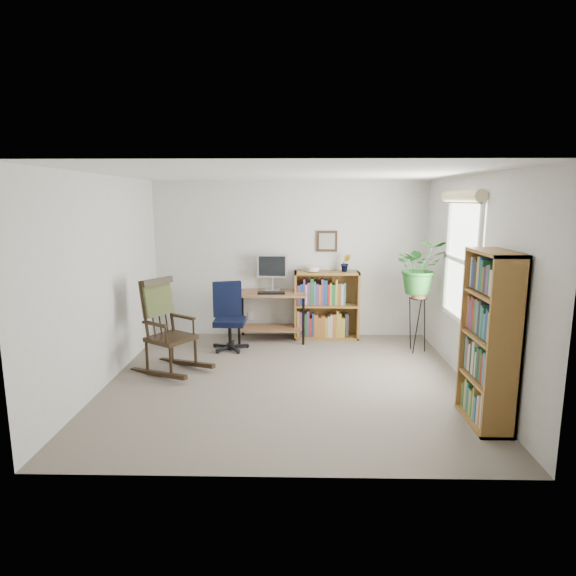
{
  "coord_description": "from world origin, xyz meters",
  "views": [
    {
      "loc": [
        0.12,
        -5.4,
        2.13
      ],
      "look_at": [
        0.0,
        0.4,
        1.05
      ],
      "focal_mm": 30.0,
      "sensor_mm": 36.0,
      "label": 1
    }
  ],
  "objects_px": {
    "low_bookshelf": "(326,305)",
    "tall_bookshelf": "(489,339)",
    "desk": "(272,316)",
    "rocking_chair": "(171,325)",
    "office_chair": "(230,316)"
  },
  "relations": [
    {
      "from": "office_chair",
      "to": "desk",
      "type": "bearing_deg",
      "value": 23.87
    },
    {
      "from": "office_chair",
      "to": "rocking_chair",
      "type": "xyz_separation_m",
      "value": [
        -0.6,
        -0.9,
        0.11
      ]
    },
    {
      "from": "low_bookshelf",
      "to": "tall_bookshelf",
      "type": "distance_m",
      "value": 3.16
    },
    {
      "from": "office_chair",
      "to": "tall_bookshelf",
      "type": "xyz_separation_m",
      "value": [
        2.77,
        -2.23,
        0.35
      ]
    },
    {
      "from": "office_chair",
      "to": "tall_bookshelf",
      "type": "height_order",
      "value": "tall_bookshelf"
    },
    {
      "from": "rocking_chair",
      "to": "tall_bookshelf",
      "type": "xyz_separation_m",
      "value": [
        3.37,
        -1.32,
        0.24
      ]
    },
    {
      "from": "rocking_chair",
      "to": "office_chair",
      "type": "bearing_deg",
      "value": -0.3
    },
    {
      "from": "low_bookshelf",
      "to": "rocking_chair",
      "type": "bearing_deg",
      "value": -142.99
    },
    {
      "from": "low_bookshelf",
      "to": "tall_bookshelf",
      "type": "xyz_separation_m",
      "value": [
        1.36,
        -2.84,
        0.31
      ]
    },
    {
      "from": "rocking_chair",
      "to": "tall_bookshelf",
      "type": "bearing_deg",
      "value": -78.23
    },
    {
      "from": "desk",
      "to": "office_chair",
      "type": "relative_size",
      "value": 1.06
    },
    {
      "from": "desk",
      "to": "low_bookshelf",
      "type": "bearing_deg",
      "value": 8.19
    },
    {
      "from": "desk",
      "to": "tall_bookshelf",
      "type": "height_order",
      "value": "tall_bookshelf"
    },
    {
      "from": "low_bookshelf",
      "to": "tall_bookshelf",
      "type": "bearing_deg",
      "value": -64.44
    },
    {
      "from": "desk",
      "to": "rocking_chair",
      "type": "bearing_deg",
      "value": -130.12
    }
  ]
}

